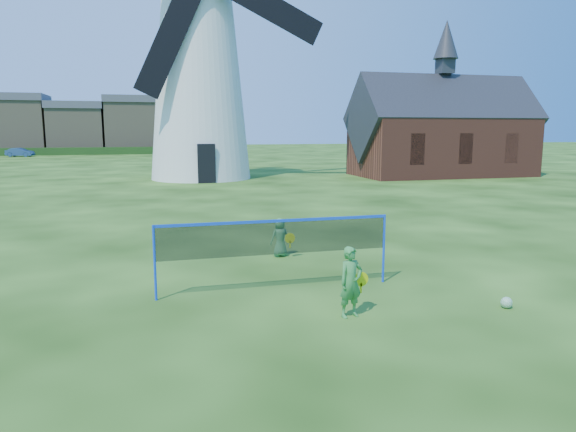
% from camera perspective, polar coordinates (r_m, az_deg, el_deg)
% --- Properties ---
extents(ground, '(220.00, 220.00, 0.00)m').
position_cam_1_polar(ground, '(11.70, -0.31, -7.70)').
color(ground, black).
rests_on(ground, ground).
extents(windmill, '(15.96, 6.86, 21.22)m').
position_cam_1_polar(windmill, '(37.84, -9.58, 14.95)').
color(windmill, white).
rests_on(windmill, ground).
extents(chapel, '(13.25, 6.42, 11.20)m').
position_cam_1_polar(chapel, '(41.31, 16.26, 8.58)').
color(chapel, brown).
rests_on(chapel, ground).
extents(badminton_net, '(5.05, 0.05, 1.55)m').
position_cam_1_polar(badminton_net, '(11.19, -1.33, -2.45)').
color(badminton_net, blue).
rests_on(badminton_net, ground).
extents(player_girl, '(0.69, 0.43, 1.32)m').
position_cam_1_polar(player_girl, '(9.83, 6.79, -7.08)').
color(player_girl, '#378A3F').
rests_on(player_girl, ground).
extents(player_boy, '(0.64, 0.44, 1.05)m').
position_cam_1_polar(player_boy, '(14.36, -0.86, -2.32)').
color(player_boy, '#499850').
rests_on(player_boy, ground).
extents(play_ball, '(0.22, 0.22, 0.22)m').
position_cam_1_polar(play_ball, '(11.20, 22.47, -8.62)').
color(play_ball, green).
rests_on(play_ball, ground).
extents(car_right, '(3.55, 2.06, 1.11)m').
position_cam_1_polar(car_right, '(75.27, -26.90, 6.14)').
color(car_right, navy).
rests_on(car_right, ground).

